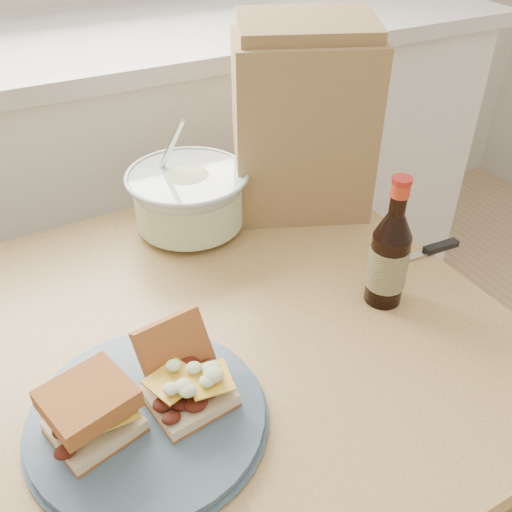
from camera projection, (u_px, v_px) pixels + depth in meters
name	position (u px, v px, depth m)	size (l,w,h in m)	color
cabinet_run	(70.00, 210.00, 1.61)	(2.50, 0.64, 0.94)	white
dining_table	(231.00, 370.00, 0.96)	(0.87, 0.87, 0.70)	tan
plate	(148.00, 418.00, 0.75)	(0.31, 0.31, 0.02)	#405567
sandwich_left	(91.00, 411.00, 0.70)	(0.12, 0.12, 0.07)	beige
sandwich_right	(184.00, 375.00, 0.75)	(0.12, 0.16, 0.09)	beige
coleslaw_bowl	(189.00, 201.00, 1.09)	(0.23, 0.23, 0.23)	#B4C1BE
beer_bottle	(389.00, 257.00, 0.90)	(0.06, 0.06, 0.23)	black
knife	(431.00, 250.00, 1.06)	(0.18, 0.02, 0.01)	silver
paper_bag	(303.00, 128.00, 1.10)	(0.26, 0.17, 0.34)	olive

